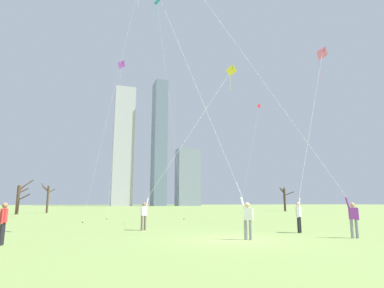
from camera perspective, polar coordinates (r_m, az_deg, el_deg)
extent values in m
plane|color=#7A934C|center=(14.89, 7.52, -16.60)|extent=(400.00, 400.00, 0.00)
cylinder|color=#726656|center=(19.50, -8.97, -13.82)|extent=(0.14, 0.14, 0.85)
cylinder|color=#726656|center=(19.62, -8.42, -13.82)|extent=(0.14, 0.14, 0.85)
cube|color=white|center=(19.53, -8.63, -11.78)|extent=(0.39, 0.32, 0.54)
sphere|color=#9E7051|center=(19.53, -8.60, -10.64)|extent=(0.22, 0.22, 0.22)
cylinder|color=white|center=(19.42, -9.17, -11.88)|extent=(0.09, 0.09, 0.55)
cylinder|color=white|center=(19.64, -8.08, -10.41)|extent=(0.22, 0.16, 0.56)
cube|color=yellow|center=(26.47, 7.09, 12.95)|extent=(0.96, 0.34, 0.90)
cylinder|color=black|center=(26.47, 7.09, 12.95)|extent=(0.12, 0.30, 0.56)
cylinder|color=yellow|center=(26.21, 6.86, 10.84)|extent=(0.02, 0.02, 1.32)
cylinder|color=silver|center=(22.43, 0.60, 3.36)|extent=(7.07, 2.60, 10.25)
cylinder|color=gray|center=(17.01, 27.47, -13.33)|extent=(0.14, 0.14, 0.85)
cylinder|color=gray|center=(16.93, 26.76, -13.40)|extent=(0.14, 0.14, 0.85)
cube|color=purple|center=(16.94, 26.92, -11.03)|extent=(0.39, 0.32, 0.54)
sphere|color=tan|center=(16.93, 26.81, -9.71)|extent=(0.22, 0.22, 0.22)
cylinder|color=purple|center=(17.02, 27.59, -11.08)|extent=(0.09, 0.09, 0.55)
cylinder|color=purple|center=(16.85, 26.12, -9.49)|extent=(0.22, 0.16, 0.56)
cylinder|color=silver|center=(17.39, 11.98, 11.84)|extent=(6.87, 3.41, 12.60)
cylinder|color=gray|center=(14.76, 10.47, -14.92)|extent=(0.14, 0.14, 0.85)
cylinder|color=gray|center=(14.76, 9.58, -14.95)|extent=(0.14, 0.14, 0.85)
cube|color=white|center=(14.72, 9.94, -12.24)|extent=(0.39, 0.33, 0.54)
sphere|color=tan|center=(14.71, 9.89, -10.72)|extent=(0.22, 0.22, 0.22)
cylinder|color=white|center=(14.72, 10.78, -12.34)|extent=(0.09, 0.09, 0.55)
cylinder|color=white|center=(14.71, 9.05, -10.42)|extent=(0.22, 0.17, 0.56)
cylinder|color=silver|center=(16.88, 0.47, 10.99)|extent=(3.34, 3.60, 11.89)
cylinder|color=black|center=(18.60, 18.57, -13.59)|extent=(0.14, 0.14, 0.85)
cylinder|color=black|center=(18.81, 18.79, -13.54)|extent=(0.14, 0.14, 0.85)
cube|color=white|center=(18.67, 18.56, -11.44)|extent=(0.39, 0.36, 0.54)
sphere|color=beige|center=(18.67, 18.49, -10.25)|extent=(0.22, 0.22, 0.22)
cylinder|color=white|center=(18.47, 18.35, -11.57)|extent=(0.09, 0.09, 0.55)
cylinder|color=white|center=(18.86, 18.68, -9.98)|extent=(0.22, 0.19, 0.56)
cube|color=pink|center=(28.57, 22.32, 14.84)|extent=(1.21, 0.50, 1.08)
cylinder|color=black|center=(28.57, 22.32, 14.84)|extent=(0.29, 0.42, 0.65)
cylinder|color=pink|center=(28.16, 21.91, 12.49)|extent=(0.02, 0.02, 1.67)
cylinder|color=silver|center=(23.21, 20.83, 5.31)|extent=(6.16, 4.22, 11.60)
cylinder|color=black|center=(14.85, -30.82, -13.63)|extent=(0.14, 0.14, 0.85)
cylinder|color=black|center=(14.64, -31.03, -13.68)|extent=(0.14, 0.14, 0.85)
cube|color=red|center=(14.70, -30.67, -10.97)|extent=(0.21, 0.35, 0.54)
sphere|color=#9E7051|center=(14.69, -30.53, -9.45)|extent=(0.22, 0.22, 0.22)
cylinder|color=red|center=(14.91, -30.49, -11.08)|extent=(0.09, 0.09, 0.55)
cylinder|color=red|center=(14.50, -30.88, -11.11)|extent=(0.09, 0.09, 0.55)
cube|color=red|center=(55.54, 11.95, 6.71)|extent=(0.87, 0.38, 0.92)
cylinder|color=black|center=(55.54, 11.95, 6.71)|extent=(0.08, 0.11, 0.61)
cylinder|color=silver|center=(50.72, 10.42, -1.99)|extent=(5.87, 3.46, 17.72)
cylinder|color=#3F3833|center=(47.34, 8.61, -12.22)|extent=(0.10, 0.10, 0.08)
cube|color=purple|center=(38.30, -12.51, 13.76)|extent=(0.90, 0.79, 1.06)
cylinder|color=black|center=(38.30, -12.51, 13.76)|extent=(0.42, 0.19, 0.64)
cylinder|color=silver|center=(34.47, -13.68, 1.55)|extent=(1.00, 2.44, 17.11)
cylinder|color=#3F3833|center=(32.56, -15.05, -12.86)|extent=(0.10, 0.10, 0.08)
cube|color=teal|center=(39.12, -6.27, 24.03)|extent=(0.63, 0.96, 1.03)
cylinder|color=black|center=(39.12, -6.27, 24.03)|extent=(0.24, 0.37, 0.63)
cylinder|color=teal|center=(38.29, -6.44, 22.81)|extent=(0.02, 0.02, 1.56)
cylinder|color=silver|center=(33.38, -4.06, 7.50)|extent=(2.75, 1.69, 23.67)
cylinder|color=#3F3833|center=(31.36, -1.47, -13.31)|extent=(0.10, 0.10, 0.08)
cylinder|color=silver|center=(29.98, -13.82, 9.25)|extent=(4.04, 1.14, 23.04)
cylinder|color=#3F3833|center=(27.71, -19.04, -13.14)|extent=(0.10, 0.10, 0.08)
cylinder|color=#423326|center=(62.05, 16.28, -9.61)|extent=(0.41, 0.41, 4.11)
cylinder|color=#423326|center=(62.15, 17.02, -8.50)|extent=(1.61, 1.00, 0.77)
cylinder|color=#423326|center=(61.66, 16.19, -7.79)|extent=(0.68, 0.89, 0.79)
cylinder|color=#423326|center=(62.38, 15.89, -8.14)|extent=(0.45, 1.04, 1.02)
cylinder|color=#423326|center=(62.15, 15.81, -7.81)|extent=(0.81, 0.73, 0.81)
cylinder|color=#4C3828|center=(50.42, -28.76, -8.76)|extent=(0.44, 0.44, 3.93)
cylinder|color=#4C3828|center=(50.52, -27.60, -6.49)|extent=(1.78, 0.55, 1.51)
cylinder|color=#4C3828|center=(49.71, -27.90, -8.40)|extent=(1.79, 1.34, 0.97)
cylinder|color=#4C3828|center=(51.20, -28.00, -6.86)|extent=(0.92, 1.75, 1.29)
cylinder|color=#4C3828|center=(49.87, -28.80, -7.89)|extent=(0.14, 1.20, 0.49)
cylinder|color=#4C3828|center=(50.41, -27.96, -7.39)|extent=(1.27, 0.30, 0.80)
cylinder|color=#4C3828|center=(54.51, -24.46, -9.02)|extent=(0.31, 0.31, 4.15)
cylinder|color=#4C3828|center=(54.91, -24.88, -7.07)|extent=(1.28, 0.74, 1.34)
cylinder|color=#4C3828|center=(54.49, -23.88, -7.69)|extent=(0.99, 0.14, 0.70)
cylinder|color=#4C3828|center=(54.54, -24.82, -7.36)|extent=(1.01, 0.27, 0.95)
cube|color=gray|center=(151.87, -0.78, -5.99)|extent=(10.62, 8.05, 26.65)
cube|color=slate|center=(149.21, -5.91, 0.31)|extent=(5.81, 9.40, 58.47)
cube|color=#B2B2B7|center=(150.87, -12.22, -0.23)|extent=(9.34, 6.81, 55.32)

